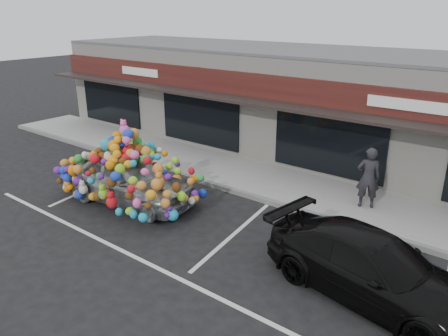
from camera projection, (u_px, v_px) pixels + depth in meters
The scene contains 11 objects.
ground at pixel (158, 210), 13.60m from camera, with size 90.00×90.00×0.00m, color black.
shop_building at pixel (296, 99), 19.10m from camera, with size 24.00×7.20×4.31m.
sidewalk at pixel (235, 172), 16.53m from camera, with size 26.00×3.00×0.15m, color gray.
kerb at pixel (210, 184), 15.42m from camera, with size 26.00×0.18×0.16m, color slate.
parking_stripe_left at pixel (100, 184), 15.59m from camera, with size 0.12×4.40×0.01m, color silver.
parking_stripe_mid at pixel (234, 234), 12.12m from camera, with size 0.12×4.40×0.01m, color silver.
parking_stripe_right at pixel (444, 312), 9.01m from camera, with size 0.12×4.40×0.01m, color silver.
lane_line at pixel (148, 263), 10.74m from camera, with size 14.00×0.12×0.01m, color silver.
toy_car at pixel (128, 174), 13.84m from camera, with size 3.26×5.02×2.81m.
black_sedan at pixel (372, 267), 9.30m from camera, with size 4.86×1.98×1.41m, color black.
pedestrian_a at pixel (368, 178), 13.15m from camera, with size 0.69×0.46×1.90m, color black.
Camera 1 is at (9.19, -8.46, 5.89)m, focal length 35.00 mm.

